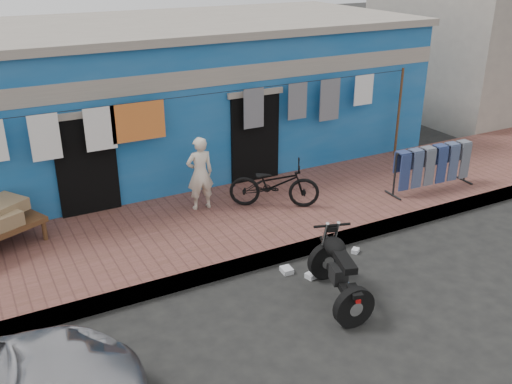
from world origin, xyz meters
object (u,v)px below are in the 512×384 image
object	(u,v)px
bicycle	(274,179)
motorcycle	(340,270)
jeans_rack	(432,167)
seated_person	(200,173)

from	to	relation	value
bicycle	motorcycle	distance (m)	2.99
motorcycle	jeans_rack	world-z (taller)	jeans_rack
seated_person	motorcycle	size ratio (longest dim) A/B	0.83
seated_person	jeans_rack	world-z (taller)	seated_person
seated_person	motorcycle	world-z (taller)	seated_person
seated_person	jeans_rack	size ratio (longest dim) A/B	0.71
bicycle	motorcycle	bearing A→B (deg)	-159.86
bicycle	jeans_rack	world-z (taller)	bicycle
motorcycle	jeans_rack	size ratio (longest dim) A/B	0.86
bicycle	jeans_rack	size ratio (longest dim) A/B	0.86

